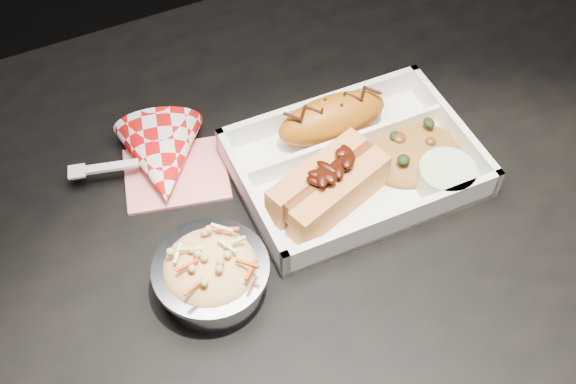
# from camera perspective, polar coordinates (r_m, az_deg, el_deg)

# --- Properties ---
(dining_table) EXTENTS (1.20, 0.80, 0.75)m
(dining_table) POSITION_cam_1_polar(r_m,az_deg,el_deg) (0.82, 2.42, -6.36)
(dining_table) COLOR black
(dining_table) RESTS_ON ground
(food_tray) EXTENTS (0.25, 0.19, 0.04)m
(food_tray) POSITION_cam_1_polar(r_m,az_deg,el_deg) (0.78, 5.24, 2.02)
(food_tray) COLOR silver
(food_tray) RESTS_ON dining_table
(fried_pastry) EXTENTS (0.13, 0.05, 0.05)m
(fried_pastry) POSITION_cam_1_polar(r_m,az_deg,el_deg) (0.80, 3.52, 5.85)
(fried_pastry) COLOR #A75B10
(fried_pastry) RESTS_ON food_tray
(hotdog) EXTENTS (0.14, 0.09, 0.06)m
(hotdog) POSITION_cam_1_polar(r_m,az_deg,el_deg) (0.74, 3.23, 0.59)
(hotdog) COLOR #CE8546
(hotdog) RESTS_ON food_tray
(fried_rice_mound) EXTENTS (0.11, 0.09, 0.03)m
(fried_rice_mound) POSITION_cam_1_polar(r_m,az_deg,el_deg) (0.79, 9.88, 3.50)
(fried_rice_mound) COLOR #9A652C
(fried_rice_mound) RESTS_ON food_tray
(cupcake_liner) EXTENTS (0.06, 0.06, 0.03)m
(cupcake_liner) POSITION_cam_1_polar(r_m,az_deg,el_deg) (0.77, 12.36, 1.11)
(cupcake_liner) COLOR #B6CD9B
(cupcake_liner) RESTS_ON food_tray
(foil_coleslaw_cup) EXTENTS (0.11, 0.11, 0.06)m
(foil_coleslaw_cup) POSITION_cam_1_polar(r_m,az_deg,el_deg) (0.68, -6.10, -6.30)
(foil_coleslaw_cup) COLOR silver
(foil_coleslaw_cup) RESTS_ON dining_table
(napkin_fork) EXTENTS (0.17, 0.13, 0.10)m
(napkin_fork) POSITION_cam_1_polar(r_m,az_deg,el_deg) (0.79, -9.87, 2.36)
(napkin_fork) COLOR red
(napkin_fork) RESTS_ON dining_table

